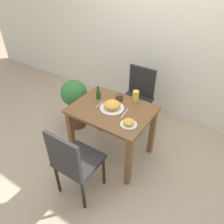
% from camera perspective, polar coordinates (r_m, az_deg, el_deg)
% --- Properties ---
extents(ground_plane, '(16.00, 16.00, 0.00)m').
position_cam_1_polar(ground_plane, '(3.02, 0.00, -10.46)').
color(ground_plane, tan).
extents(wall_back, '(8.00, 0.05, 2.60)m').
position_cam_1_polar(wall_back, '(3.35, 12.98, 19.88)').
color(wall_back, beige).
rests_on(wall_back, ground_plane).
extents(dining_table, '(0.93, 0.71, 0.73)m').
position_cam_1_polar(dining_table, '(2.61, 0.00, -1.36)').
color(dining_table, brown).
rests_on(dining_table, ground_plane).
extents(chair_near, '(0.42, 0.42, 0.91)m').
position_cam_1_polar(chair_near, '(2.26, -10.06, -12.47)').
color(chair_near, black).
rests_on(chair_near, ground_plane).
extents(chair_far, '(0.42, 0.42, 0.91)m').
position_cam_1_polar(chair_far, '(3.20, 6.68, 4.41)').
color(chair_far, black).
rests_on(chair_far, ground_plane).
extents(food_plate, '(0.28, 0.28, 0.10)m').
position_cam_1_polar(food_plate, '(2.51, 0.01, 1.73)').
color(food_plate, white).
rests_on(food_plate, dining_table).
extents(side_plate, '(0.18, 0.18, 0.07)m').
position_cam_1_polar(side_plate, '(2.29, 4.38, -2.82)').
color(side_plate, white).
rests_on(side_plate, dining_table).
extents(drink_cup, '(0.09, 0.09, 0.07)m').
position_cam_1_polar(drink_cup, '(2.68, 1.95, 3.95)').
color(drink_cup, '#4C331E').
rests_on(drink_cup, dining_table).
extents(juice_glass, '(0.07, 0.07, 0.14)m').
position_cam_1_polar(juice_glass, '(2.64, 6.20, 4.11)').
color(juice_glass, gold).
rests_on(juice_glass, dining_table).
extents(sauce_bottle, '(0.06, 0.06, 0.17)m').
position_cam_1_polar(sauce_bottle, '(2.69, -3.60, 4.73)').
color(sauce_bottle, '#194C23').
rests_on(sauce_bottle, dining_table).
extents(fork_utensil, '(0.01, 0.18, 0.00)m').
position_cam_1_polar(fork_utensil, '(2.62, -3.11, 2.16)').
color(fork_utensil, silver).
rests_on(fork_utensil, dining_table).
extents(spoon_utensil, '(0.03, 0.19, 0.00)m').
position_cam_1_polar(spoon_utensil, '(2.46, 3.33, -0.28)').
color(spoon_utensil, silver).
rests_on(spoon_utensil, dining_table).
extents(potted_plant_left, '(0.38, 0.38, 0.76)m').
position_cam_1_polar(potted_plant_left, '(3.23, -9.67, 3.10)').
color(potted_plant_left, '#51331E').
rests_on(potted_plant_left, ground_plane).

